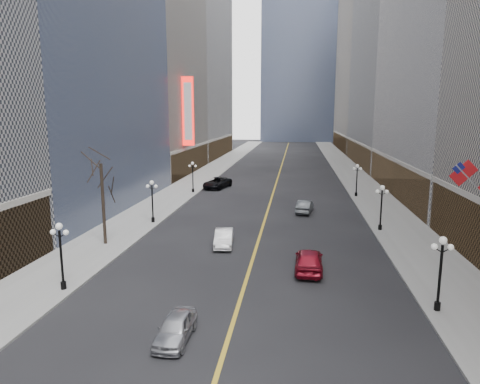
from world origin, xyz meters
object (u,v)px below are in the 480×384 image
(streetlamp_west_1, at_px, (61,249))
(streetlamp_west_2, at_px, (152,197))
(streetlamp_west_3, at_px, (193,174))
(car_sb_mid, at_px, (309,260))
(streetlamp_east_3, at_px, (357,177))
(car_nb_near, at_px, (176,328))
(car_nb_far, at_px, (217,183))
(streetlamp_east_1, at_px, (441,266))
(car_sb_far, at_px, (305,206))
(streetlamp_east_2, at_px, (381,203))
(car_nb_mid, at_px, (224,238))

(streetlamp_west_1, bearing_deg, streetlamp_west_2, 90.00)
(streetlamp_west_3, xyz_separation_m, car_sb_mid, (16.23, -30.11, -2.04))
(streetlamp_east_3, xyz_separation_m, car_nb_near, (-14.48, -41.07, -2.22))
(streetlamp_west_3, distance_m, car_nb_far, 5.78)
(streetlamp_east_1, height_order, car_sb_mid, streetlamp_east_1)
(car_nb_far, distance_m, car_sb_mid, 37.24)
(streetlamp_west_2, bearing_deg, car_sb_far, 24.08)
(streetlamp_east_2, bearing_deg, car_nb_mid, -155.12)
(car_nb_far, relative_size, car_sb_mid, 1.22)
(car_nb_near, distance_m, car_sb_mid, 13.07)
(streetlamp_west_3, bearing_deg, car_nb_near, -77.48)
(streetlamp_west_2, bearing_deg, streetlamp_east_2, 0.00)
(streetlamp_west_1, height_order, car_sb_far, streetlamp_west_1)
(streetlamp_east_1, xyz_separation_m, streetlamp_east_2, (0.00, 18.00, 0.00))
(streetlamp_west_1, distance_m, streetlamp_west_3, 36.00)
(streetlamp_east_1, bearing_deg, car_sb_far, 106.25)
(streetlamp_east_2, bearing_deg, streetlamp_west_1, -142.67)
(car_sb_mid, bearing_deg, car_nb_far, -67.27)
(streetlamp_east_2, height_order, streetlamp_east_3, same)
(streetlamp_west_2, distance_m, car_nb_near, 24.91)
(streetlamp_east_2, relative_size, car_sb_mid, 0.89)
(streetlamp_east_1, height_order, streetlamp_west_1, same)
(streetlamp_west_3, bearing_deg, streetlamp_west_1, -90.00)
(car_sb_far, bearing_deg, car_nb_near, 85.35)
(streetlamp_west_1, relative_size, car_nb_near, 1.13)
(car_nb_near, height_order, car_nb_far, car_nb_far)
(streetlamp_west_2, bearing_deg, car_sb_mid, -36.72)
(streetlamp_east_2, xyz_separation_m, car_sb_far, (-7.36, 7.26, -2.14))
(car_sb_far, bearing_deg, car_nb_far, -40.25)
(streetlamp_east_1, xyz_separation_m, streetlamp_west_2, (-23.60, 18.00, 0.00))
(car_sb_far, bearing_deg, streetlamp_east_3, -115.85)
(streetlamp_east_2, relative_size, car_sb_far, 0.98)
(streetlamp_east_2, height_order, streetlamp_west_3, same)
(streetlamp_west_3, relative_size, car_nb_near, 1.13)
(streetlamp_west_2, xyz_separation_m, car_sb_mid, (16.23, -12.11, -2.04))
(car_nb_near, bearing_deg, streetlamp_west_2, 112.39)
(streetlamp_west_2, height_order, car_sb_mid, streetlamp_west_2)
(streetlamp_west_1, distance_m, streetlamp_west_2, 18.00)
(streetlamp_east_2, xyz_separation_m, streetlamp_west_3, (-23.60, 18.00, 0.00))
(streetlamp_east_2, relative_size, car_nb_far, 0.73)
(car_nb_mid, bearing_deg, streetlamp_west_1, -135.01)
(streetlamp_east_1, height_order, streetlamp_east_2, same)
(streetlamp_west_1, distance_m, car_nb_far, 40.77)
(streetlamp_east_2, distance_m, car_nb_far, 30.80)
(streetlamp_west_2, distance_m, streetlamp_west_3, 18.00)
(car_nb_near, height_order, car_nb_mid, car_nb_mid)
(streetlamp_east_3, xyz_separation_m, car_sb_mid, (-7.37, -30.11, -2.04))
(streetlamp_west_1, height_order, car_nb_near, streetlamp_west_1)
(streetlamp_east_3, height_order, car_nb_near, streetlamp_east_3)
(streetlamp_west_1, distance_m, car_nb_near, 10.67)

